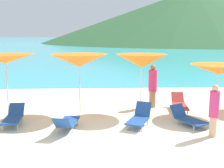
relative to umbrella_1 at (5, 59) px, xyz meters
name	(u,v)px	position (x,y,z in m)	size (l,w,h in m)	color
ground_plane	(109,88)	(4.33, 6.10, -2.35)	(50.00, 100.00, 0.30)	beige
ocean_water	(101,39)	(4.33, 225.17, -2.19)	(650.00, 440.00, 0.02)	#38B7CC
headland_hill	(193,16)	(44.15, 111.58, 9.12)	(129.34, 129.34, 22.65)	#2D5B33
umbrella_1	(5,59)	(0.00, 0.00, 0.00)	(2.41, 2.41, 2.39)	silver
umbrella_2	(79,61)	(2.98, -0.38, -0.04)	(2.48, 2.48, 2.42)	silver
umbrella_3	(142,61)	(5.45, -0.29, -0.07)	(2.12, 2.12, 2.40)	silver
umbrella_4	(218,70)	(8.41, -0.71, -0.38)	(2.21, 2.21, 2.02)	silver
lounge_chair_1	(179,104)	(7.13, -0.01, -1.91)	(0.76, 1.76, 0.64)	#A53333
lounge_chair_2	(67,122)	(2.68, -2.42, -1.89)	(0.74, 1.68, 0.66)	#1E478C
lounge_chair_5	(188,118)	(6.88, -1.96, -1.94)	(1.18, 1.52, 0.63)	#1E478C
lounge_chair_7	(139,117)	(5.16, -1.96, -1.89)	(1.09, 1.48, 0.75)	#1E478C
lounge_chair_9	(14,116)	(0.72, -1.68, -1.89)	(0.66, 1.51, 0.64)	#1E478C
beachgoer_0	(153,85)	(6.09, 0.57, -1.20)	(0.37, 0.37, 1.89)	#A3704C
beachgoer_1	(214,109)	(7.32, -3.10, -1.32)	(0.30, 0.30, 1.65)	#DBAA84
cruise_ship	(156,27)	(47.70, 211.19, 7.14)	(61.26, 13.19, 24.05)	#262D47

